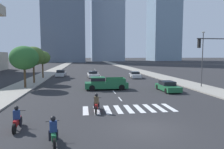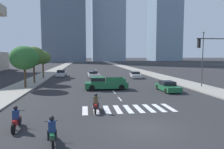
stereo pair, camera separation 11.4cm
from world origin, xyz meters
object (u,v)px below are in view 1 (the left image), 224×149
(sedan_silver_2, at_px, (61,74))
(sedan_white_0, at_px, (93,75))
(traffic_signal_near, at_px, (223,55))
(pickup_truck, at_px, (104,83))
(sedan_green_3, at_px, (168,87))
(street_tree_nearest, at_px, (24,58))
(sedan_silver_1, at_px, (135,75))
(street_lamp_east, at_px, (202,55))
(motorcycle_lead, at_px, (97,104))
(motorcycle_third, at_px, (17,120))
(street_tree_third, at_px, (42,58))
(motorcycle_trailing, at_px, (53,133))
(street_tree_second, at_px, (33,56))

(sedan_silver_2, bearing_deg, sedan_white_0, -113.74)
(traffic_signal_near, bearing_deg, pickup_truck, -36.55)
(sedan_green_3, xyz_separation_m, street_tree_nearest, (-18.40, 4.58, 3.59))
(sedan_silver_1, distance_m, sedan_silver_2, 15.89)
(street_lamp_east, bearing_deg, street_tree_nearest, 174.16)
(motorcycle_lead, distance_m, street_lamp_east, 19.01)
(street_lamp_east, bearing_deg, sedan_white_0, 133.47)
(street_lamp_east, bearing_deg, motorcycle_third, -146.07)
(pickup_truck, bearing_deg, sedan_green_3, 164.44)
(sedan_silver_2, distance_m, street_lamp_east, 28.41)
(motorcycle_third, relative_size, sedan_white_0, 0.45)
(street_tree_third, bearing_deg, motorcycle_lead, -70.80)
(street_lamp_east, bearing_deg, pickup_truck, 179.29)
(sedan_green_3, bearing_deg, pickup_truck, -105.54)
(motorcycle_third, relative_size, sedan_silver_2, 0.49)
(motorcycle_trailing, relative_size, motorcycle_third, 1.04)
(pickup_truck, height_order, street_tree_third, street_tree_third)
(street_tree_second, distance_m, street_tree_third, 7.43)
(traffic_signal_near, xyz_separation_m, street_lamp_east, (2.76, 7.95, 0.08))
(sedan_white_0, distance_m, sedan_silver_2, 7.40)
(sedan_white_0, xyz_separation_m, sedan_green_3, (8.64, -17.40, -0.03))
(traffic_signal_near, distance_m, street_lamp_east, 8.41)
(pickup_truck, distance_m, sedan_silver_1, 15.35)
(street_tree_nearest, bearing_deg, street_tree_second, 90.00)
(pickup_truck, relative_size, traffic_signal_near, 0.88)
(motorcycle_lead, xyz_separation_m, street_tree_nearest, (-8.86, 12.87, 3.58))
(sedan_green_3, xyz_separation_m, street_tree_third, (-18.40, 17.14, 3.50))
(traffic_signal_near, bearing_deg, sedan_silver_2, -55.17)
(street_tree_third, bearing_deg, sedan_silver_1, -4.88)
(motorcycle_third, xyz_separation_m, pickup_truck, (6.72, 13.92, 0.23))
(pickup_truck, xyz_separation_m, sedan_silver_1, (7.61, 13.33, -0.22))
(motorcycle_lead, relative_size, sedan_green_3, 0.50)
(street_tree_second, bearing_deg, street_tree_third, 90.00)
(street_tree_third, bearing_deg, motorcycle_trailing, -78.60)
(sedan_green_3, relative_size, street_lamp_east, 0.58)
(motorcycle_lead, distance_m, street_tree_third, 27.16)
(sedan_white_0, height_order, street_tree_nearest, street_tree_nearest)
(sedan_white_0, bearing_deg, street_tree_third, 88.59)
(sedan_silver_1, relative_size, traffic_signal_near, 0.75)
(motorcycle_lead, height_order, sedan_green_3, motorcycle_lead)
(sedan_silver_2, bearing_deg, street_tree_second, 166.17)
(motorcycle_lead, distance_m, motorcycle_third, 6.05)
(sedan_green_3, height_order, street_lamp_east, street_lamp_east)
(sedan_silver_1, distance_m, sedan_green_3, 15.59)
(street_lamp_east, height_order, street_tree_nearest, street_lamp_east)
(pickup_truck, height_order, traffic_signal_near, traffic_signal_near)
(sedan_white_0, xyz_separation_m, street_tree_third, (-9.76, -0.26, 3.47))
(street_tree_second, bearing_deg, pickup_truck, -35.22)
(motorcycle_trailing, height_order, sedan_green_3, motorcycle_trailing)
(pickup_truck, bearing_deg, street_lamp_east, 179.81)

